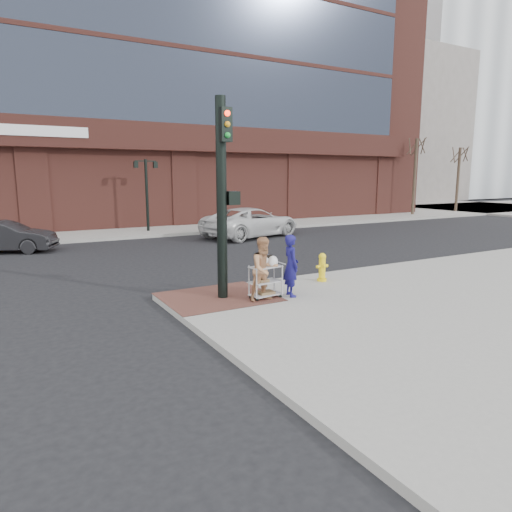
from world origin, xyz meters
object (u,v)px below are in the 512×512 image
traffic_signal_pole (223,193)px  lamp_post (147,187)px  fire_hydrant (322,267)px  woman_blue (291,265)px  pedestrian_tan (264,269)px  utility_cart (266,279)px  minivan_white (251,222)px  sedan_dark (4,237)px

traffic_signal_pole → lamp_post: bearing=80.8°
fire_hydrant → traffic_signal_pole: bearing=-175.5°
woman_blue → pedestrian_tan: bearing=104.6°
utility_cart → fire_hydrant: 2.57m
pedestrian_tan → woman_blue: bearing=-1.2°
lamp_post → minivan_white: lamp_post is taller
traffic_signal_pole → woman_blue: bearing=-23.7°
traffic_signal_pole → pedestrian_tan: bearing=-43.8°
lamp_post → minivan_white: bearing=-44.2°
sedan_dark → woman_blue: bearing=-130.6°
woman_blue → minivan_white: bearing=-12.3°
utility_cart → minivan_white: bearing=62.8°
sedan_dark → utility_cart: 13.59m
minivan_white → utility_cart: 12.96m
lamp_post → minivan_white: 6.37m
traffic_signal_pole → utility_cart: bearing=-30.9°
traffic_signal_pole → fire_hydrant: traffic_signal_pole is taller
lamp_post → sedan_dark: bearing=-154.6°
woman_blue → sedan_dark: size_ratio=0.39×
utility_cart → fire_hydrant: (2.44, 0.82, -0.08)m
utility_cart → lamp_post: bearing=84.4°
utility_cart → traffic_signal_pole: bearing=149.1°
lamp_post → utility_cart: 15.97m
fire_hydrant → woman_blue: bearing=-151.3°
sedan_dark → traffic_signal_pole: bearing=-135.5°
pedestrian_tan → minivan_white: 13.20m
traffic_signal_pole → sedan_dark: (-4.78, 11.79, -2.15)m
traffic_signal_pole → fire_hydrant: 4.05m
sedan_dark → minivan_white: bearing=-71.6°
sedan_dark → fire_hydrant: 14.11m
traffic_signal_pole → pedestrian_tan: traffic_signal_pole is taller
pedestrian_tan → minivan_white: bearing=58.7°
fire_hydrant → minivan_white: bearing=72.0°
woman_blue → fire_hydrant: woman_blue is taller
woman_blue → pedestrian_tan: (-0.82, -0.04, -0.00)m
lamp_post → traffic_signal_pole: traffic_signal_pole is taller
woman_blue → fire_hydrant: 2.05m
lamp_post → pedestrian_tan: 16.14m
pedestrian_tan → utility_cart: (0.15, 0.19, -0.30)m
utility_cart → pedestrian_tan: bearing=-128.4°
utility_cart → woman_blue: bearing=-12.6°
traffic_signal_pole → minivan_white: 13.09m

